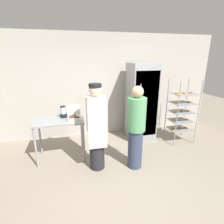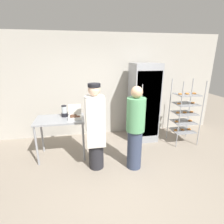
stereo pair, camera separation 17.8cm
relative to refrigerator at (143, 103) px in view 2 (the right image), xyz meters
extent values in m
plane|color=gray|center=(-0.89, -1.65, -1.00)|extent=(14.00, 14.00, 0.00)
cube|color=#ADA89E|center=(-0.89, 0.59, 0.37)|extent=(6.40, 0.12, 2.73)
cube|color=gray|center=(0.00, 0.01, 0.00)|extent=(0.66, 0.69, 1.99)
cube|color=gray|center=(0.00, -0.33, 0.02)|extent=(0.61, 0.02, 1.63)
cylinder|color=silver|center=(-0.18, -0.35, 0.05)|extent=(0.02, 0.02, 0.98)
cylinder|color=#93969B|center=(0.66, -0.65, -0.19)|extent=(0.02, 0.02, 1.62)
cylinder|color=#93969B|center=(1.24, -0.65, -0.19)|extent=(0.02, 0.02, 1.62)
cylinder|color=#93969B|center=(0.66, -0.16, -0.19)|extent=(0.02, 0.02, 1.62)
cylinder|color=#93969B|center=(1.24, -0.16, -0.19)|extent=(0.02, 0.02, 1.62)
cube|color=gray|center=(0.95, -0.40, -0.68)|extent=(0.53, 0.46, 0.01)
torus|color=orange|center=(0.76, -0.40, -0.66)|extent=(0.11, 0.11, 0.03)
torus|color=orange|center=(0.95, -0.40, -0.66)|extent=(0.11, 0.11, 0.03)
torus|color=orange|center=(1.14, -0.40, -0.66)|extent=(0.11, 0.11, 0.03)
cube|color=gray|center=(0.95, -0.40, -0.44)|extent=(0.53, 0.46, 0.01)
torus|color=orange|center=(0.76, -0.40, -0.42)|extent=(0.10, 0.10, 0.03)
torus|color=orange|center=(1.14, -0.40, -0.42)|extent=(0.10, 0.10, 0.03)
cube|color=gray|center=(0.95, -0.40, -0.21)|extent=(0.53, 0.46, 0.01)
torus|color=orange|center=(0.76, -0.40, -0.19)|extent=(0.10, 0.10, 0.03)
torus|color=orange|center=(0.95, -0.40, -0.19)|extent=(0.10, 0.10, 0.03)
torus|color=orange|center=(1.14, -0.40, -0.19)|extent=(0.10, 0.10, 0.03)
cube|color=gray|center=(0.95, -0.40, 0.03)|extent=(0.53, 0.46, 0.01)
torus|color=orange|center=(0.76, -0.40, 0.05)|extent=(0.10, 0.10, 0.03)
torus|color=orange|center=(1.14, -0.40, 0.05)|extent=(0.10, 0.10, 0.03)
cube|color=gray|center=(0.95, -0.40, 0.27)|extent=(0.53, 0.46, 0.01)
torus|color=orange|center=(0.76, -0.40, 0.29)|extent=(0.10, 0.10, 0.03)
torus|color=orange|center=(0.95, -0.40, 0.29)|extent=(0.10, 0.10, 0.03)
torus|color=orange|center=(1.14, -0.40, 0.29)|extent=(0.10, 0.10, 0.03)
cube|color=gray|center=(-2.06, -0.55, -0.13)|extent=(1.01, 0.64, 0.04)
cylinder|color=gray|center=(-2.52, -0.83, -0.57)|extent=(0.04, 0.04, 0.85)
cylinder|color=gray|center=(-1.59, -0.83, -0.57)|extent=(0.04, 0.04, 0.85)
cylinder|color=gray|center=(-2.52, -0.27, -0.57)|extent=(0.04, 0.04, 0.85)
cylinder|color=gray|center=(-1.59, -0.27, -0.57)|extent=(0.04, 0.04, 0.85)
cube|color=silver|center=(-1.74, -0.62, -0.08)|extent=(0.27, 0.24, 0.05)
cube|color=silver|center=(-1.74, -0.49, 0.06)|extent=(0.26, 0.01, 0.24)
torus|color=#513323|center=(-1.81, -0.66, -0.05)|extent=(0.08, 0.08, 0.02)
torus|color=#513323|center=(-1.74, -0.66, -0.05)|extent=(0.08, 0.08, 0.02)
torus|color=#513323|center=(-1.67, -0.66, -0.05)|extent=(0.08, 0.08, 0.02)
torus|color=#513323|center=(-1.81, -0.57, -0.05)|extent=(0.08, 0.08, 0.02)
torus|color=#513323|center=(-1.74, -0.57, -0.05)|extent=(0.08, 0.08, 0.02)
cylinder|color=black|center=(-1.96, -0.42, -0.07)|extent=(0.14, 0.14, 0.08)
cylinder|color=#B2BCC1|center=(-1.96, -0.42, 0.05)|extent=(0.11, 0.11, 0.15)
cylinder|color=black|center=(-1.96, -0.42, 0.13)|extent=(0.11, 0.11, 0.02)
cylinder|color=#232328|center=(-1.36, -1.11, -0.59)|extent=(0.29, 0.29, 0.82)
cylinder|color=silver|center=(-1.36, -1.11, 0.15)|extent=(0.36, 0.36, 0.65)
sphere|color=beige|center=(-1.36, -1.11, 0.58)|extent=(0.22, 0.22, 0.22)
cube|color=beige|center=(-1.36, -1.30, 0.01)|extent=(0.34, 0.02, 0.94)
cylinder|color=black|center=(-1.36, -1.11, 0.67)|extent=(0.23, 0.23, 0.06)
cylinder|color=#333D56|center=(-0.61, -1.24, -0.60)|extent=(0.28, 0.28, 0.80)
cylinder|color=#569966|center=(-0.61, -1.24, 0.12)|extent=(0.35, 0.35, 0.63)
sphere|color=tan|center=(-0.61, -1.24, 0.54)|extent=(0.22, 0.22, 0.22)
camera|label=1|loc=(-1.77, -4.13, 1.15)|focal=28.00mm
camera|label=2|loc=(-1.60, -4.17, 1.15)|focal=28.00mm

